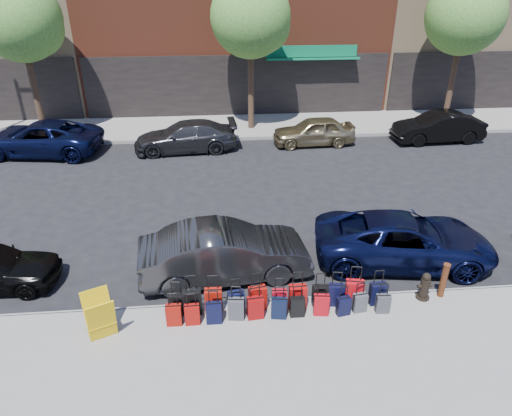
{
  "coord_description": "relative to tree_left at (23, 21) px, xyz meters",
  "views": [
    {
      "loc": [
        -1.29,
        -13.52,
        7.63
      ],
      "look_at": [
        -0.22,
        -1.5,
        1.21
      ],
      "focal_mm": 32.0,
      "sensor_mm": 36.0,
      "label": 1
    }
  ],
  "objects": [
    {
      "name": "ground",
      "position": [
        9.86,
        -9.5,
        -5.41
      ],
      "size": [
        120.0,
        120.0,
        0.0
      ],
      "primitive_type": "plane",
      "color": "black",
      "rests_on": "ground"
    },
    {
      "name": "curb_near",
      "position": [
        9.86,
        -13.98,
        -5.34
      ],
      "size": [
        60.0,
        0.08,
        0.15
      ],
      "primitive_type": "cube",
      "color": "gray",
      "rests_on": "ground"
    },
    {
      "name": "car_near_2",
      "position": [
        13.78,
        -12.35,
        -4.71
      ],
      "size": [
        5.34,
        3.01,
        1.41
      ],
      "primitive_type": "imported",
      "rotation": [
        0.0,
        0.0,
        1.43
      ],
      "color": "#0C1135",
      "rests_on": "ground"
    },
    {
      "name": "suitcase_front_6",
      "position": [
        10.37,
        -14.31,
        -4.94
      ],
      "size": [
        0.43,
        0.24,
        1.02
      ],
      "rotation": [
        0.0,
        0.0,
        0.03
      ],
      "color": "#AA0B0B",
      "rests_on": "sidewalk_near"
    },
    {
      "name": "suitcase_front_8",
      "position": [
        11.33,
        -14.29,
        -4.97
      ],
      "size": [
        0.42,
        0.27,
        0.94
      ],
      "rotation": [
        0.0,
        0.0,
        -0.15
      ],
      "color": "black",
      "rests_on": "sidewalk_near"
    },
    {
      "name": "car_near_1",
      "position": [
        8.64,
        -12.66,
        -4.65
      ],
      "size": [
        4.76,
        2.11,
        1.52
      ],
      "primitive_type": "imported",
      "rotation": [
        0.0,
        0.0,
        1.68
      ],
      "color": "#2F2F31",
      "rests_on": "ground"
    },
    {
      "name": "tree_center",
      "position": [
        10.5,
        0.0,
        0.0
      ],
      "size": [
        3.8,
        3.8,
        7.27
      ],
      "color": "black",
      "rests_on": "sidewalk_far"
    },
    {
      "name": "suitcase_front_1",
      "position": [
        7.8,
        -14.3,
        -4.93
      ],
      "size": [
        0.46,
        0.28,
        1.07
      ],
      "rotation": [
        0.0,
        0.0,
        0.08
      ],
      "color": "black",
      "rests_on": "sidewalk_near"
    },
    {
      "name": "suitcase_front_3",
      "position": [
        8.86,
        -14.34,
        -4.97
      ],
      "size": [
        0.42,
        0.27,
        0.94
      ],
      "rotation": [
        0.0,
        0.0,
        0.16
      ],
      "color": "black",
      "rests_on": "sidewalk_near"
    },
    {
      "name": "suitcase_front_5",
      "position": [
        9.91,
        -14.32,
        -4.99
      ],
      "size": [
        0.37,
        0.22,
        0.87
      ],
      "rotation": [
        0.0,
        0.0,
        -0.07
      ],
      "color": "#A80A18",
      "rests_on": "sidewalk_near"
    },
    {
      "name": "suitcase_back_8",
      "position": [
        11.43,
        -14.66,
        -5.02
      ],
      "size": [
        0.35,
        0.24,
        0.78
      ],
      "rotation": [
        0.0,
        0.0,
        0.18
      ],
      "color": "black",
      "rests_on": "sidewalk_near"
    },
    {
      "name": "suitcase_front_0",
      "position": [
        7.43,
        -14.28,
        -4.98
      ],
      "size": [
        0.39,
        0.24,
        0.9
      ],
      "rotation": [
        0.0,
        0.0,
        -0.09
      ],
      "color": "black",
      "rests_on": "sidewalk_near"
    },
    {
      "name": "suitcase_back_7",
      "position": [
        10.89,
        -14.61,
        -4.99
      ],
      "size": [
        0.38,
        0.25,
        0.86
      ],
      "rotation": [
        0.0,
        0.0,
        -0.12
      ],
      "color": "#AC0B13",
      "rests_on": "sidewalk_near"
    },
    {
      "name": "suitcase_back_1",
      "position": [
        7.81,
        -14.66,
        -5.0
      ],
      "size": [
        0.35,
        0.21,
        0.83
      ],
      "rotation": [
        0.0,
        0.0,
        0.04
      ],
      "color": "#960D09",
      "rests_on": "sidewalk_near"
    },
    {
      "name": "car_far_0",
      "position": [
        0.58,
        -2.56,
        -4.66
      ],
      "size": [
        5.68,
        3.21,
        1.5
      ],
      "primitive_type": "imported",
      "rotation": [
        0.0,
        0.0,
        -1.71
      ],
      "color": "#0C1135",
      "rests_on": "ground"
    },
    {
      "name": "car_far_2",
      "position": [
        13.17,
        -2.41,
        -4.75
      ],
      "size": [
        3.94,
        1.71,
        1.32
      ],
      "primitive_type": "imported",
      "rotation": [
        0.0,
        0.0,
        -1.53
      ],
      "color": "#96855B",
      "rests_on": "ground"
    },
    {
      "name": "suitcase_back_5",
      "position": [
        9.87,
        -14.63,
        -4.99
      ],
      "size": [
        0.39,
        0.26,
        0.86
      ],
      "rotation": [
        0.0,
        0.0,
        -0.15
      ],
      "color": "black",
      "rests_on": "sidewalk_near"
    },
    {
      "name": "curb_far",
      "position": [
        9.86,
        -1.52,
        -5.34
      ],
      "size": [
        60.0,
        0.08,
        0.15
      ],
      "primitive_type": "cube",
      "color": "gray",
      "rests_on": "ground"
    },
    {
      "name": "tree_right",
      "position": [
        21.0,
        0.0,
        0.0
      ],
      "size": [
        3.8,
        3.8,
        7.27
      ],
      "color": "black",
      "rests_on": "sidewalk_far"
    },
    {
      "name": "suitcase_back_2",
      "position": [
        8.32,
        -14.66,
        -4.99
      ],
      "size": [
        0.37,
        0.21,
        0.88
      ],
      "rotation": [
        0.0,
        0.0,
        -0.01
      ],
      "color": "black",
      "rests_on": "sidewalk_near"
    },
    {
      "name": "suitcase_front_4",
      "position": [
        9.38,
        -14.27,
        -4.94
      ],
      "size": [
        0.46,
        0.31,
        1.01
      ],
      "rotation": [
        0.0,
        0.0,
        0.2
      ],
      "color": "#980E09",
      "rests_on": "sidewalk_near"
    },
    {
      "name": "suitcase_back_4",
      "position": [
        9.3,
        -14.59,
        -4.98
      ],
      "size": [
        0.4,
        0.26,
        0.92
      ],
      "rotation": [
        0.0,
        0.0,
        0.09
      ],
      "color": "maroon",
      "rests_on": "sidewalk_near"
    },
    {
      "name": "bollard",
      "position": [
        14.1,
        -14.2,
        -4.76
      ],
      "size": [
        0.18,
        0.18,
        0.97
      ],
      "color": "#38190C",
      "rests_on": "sidewalk_near"
    },
    {
      "name": "suitcase_front_7",
      "position": [
        10.94,
        -14.27,
        -4.97
      ],
      "size": [
        0.38,
        0.22,
        0.92
      ],
      "rotation": [
        0.0,
        0.0,
        0.02
      ],
      "color": "black",
      "rests_on": "sidewalk_near"
    },
    {
      "name": "suitcase_front_2",
      "position": [
        8.31,
        -14.26,
        -4.95
      ],
      "size": [
        0.42,
        0.24,
        1.01
      ],
      "rotation": [
        0.0,
        0.0,
        -0.03
      ],
      "color": "#9C140A",
      "rests_on": "sidewalk_near"
    },
    {
      "name": "suitcase_front_9",
      "position": [
        11.79,
        -14.28,
        -4.93
      ],
      "size": [
        0.48,
        0.33,
        1.06
      ],
      "rotation": [
        0.0,
        0.0,
        -0.2
      ],
      "color": "#B30B13",
      "rests_on": "sidewalk_near"
    },
    {
      "name": "sidewalk_far",
      "position": [
        9.86,
        0.5,
        -5.34
      ],
      "size": [
        60.0,
        4.0,
        0.15
      ],
      "primitive_type": "cube",
      "color": "gray",
      "rests_on": "ground"
    },
    {
      "name": "suitcase_front_10",
      "position": [
        12.37,
        -14.35,
        -4.96
      ],
      "size": [
        0.41,
        0.24,
        0.96
      ],
      "rotation": [
        0.0,
        0.0,
        0.06
      ],
      "color": "black",
      "rests_on": "sidewalk_near"
    },
    {
      "name": "suitcase_back_0",
      "position": [
        7.38,
        -14.65,
        -4.99
      ],
      "size": [
        0.36,
        0.21,
        0.86
      ],
      "rotation": [
        0.0,
        0.0,
        -0.02
      ],
      "color": "maroon",
      "rests_on": "sidewalk_near"
    },
    {
      "name": "suitcase_back_3",
      "position": [
        8.85,
        -14.58,
        -4.98
      ],
      "size": [
        0.4,
        0.26,
        0.9
      ],
      "rotation": [
        0.0,
        0.0,
        -0.12
      ],
      "color": "#3F3F44",
      "rests_on": "sidewalk_near"
    },
    {
      "name": "suitcase_back_10",
      "position": [
        12.4,
        -14.66,
        -5.01
      ],
      "size": [
        0.34,
        0.21,
        0.79
      ],
      "rotation": [
        0.0,
        0.0,
        -0.06
      ],
      "color": "#3A3A3F",
      "rests_on": "sidewalk_near"
    },
    {
      "name": "suitcase_back_6",
      "position": [
        10.31,
        -14.61,
        -5.0
      ],
      "size": [
        0.35,
        0.2,
        0.83
      ],
      "rotation": [
        0.0,
        0.0,
        -0.01
      ],
      "color": "black",
      "rests_on": "sidewalk_near"
    },
    {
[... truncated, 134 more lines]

